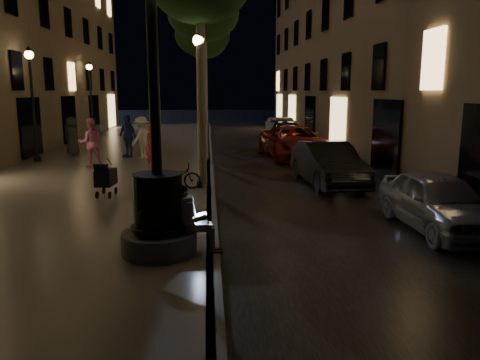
{
  "coord_description": "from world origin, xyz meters",
  "views": [
    {
      "loc": [
        -0.06,
        -6.44,
        3.18
      ],
      "look_at": [
        0.58,
        3.0,
        1.37
      ],
      "focal_mm": 35.0,
      "sensor_mm": 36.0,
      "label": 1
    }
  ],
  "objects": [
    {
      "name": "lamp_curb_a",
      "position": [
        -0.3,
        8.0,
        3.24
      ],
      "size": [
        0.36,
        0.36,
        4.81
      ],
      "color": "black",
      "rests_on": "promenade"
    },
    {
      "name": "bicycle",
      "position": [
        -1.08,
        7.81,
        0.6
      ],
      "size": [
        1.53,
        0.55,
        0.8
      ],
      "primitive_type": "imported",
      "rotation": [
        0.0,
        0.0,
        1.56
      ],
      "color": "black",
      "rests_on": "promenade"
    },
    {
      "name": "lamp_curb_c",
      "position": [
        -0.3,
        24.0,
        3.24
      ],
      "size": [
        0.36,
        0.36,
        4.81
      ],
      "color": "black",
      "rests_on": "promenade"
    },
    {
      "name": "fountain_lamppost",
      "position": [
        -1.0,
        2.0,
        1.21
      ],
      "size": [
        1.4,
        1.4,
        5.21
      ],
      "color": "#59595B",
      "rests_on": "promenade"
    },
    {
      "name": "pedestrian_white",
      "position": [
        -3.04,
        14.72,
        1.13
      ],
      "size": [
        1.21,
        1.39,
        1.86
      ],
      "primitive_type": "imported",
      "rotation": [
        0.0,
        0.0,
        4.18
      ],
      "color": "white",
      "rests_on": "promenade"
    },
    {
      "name": "cobble_lane",
      "position": [
        3.0,
        15.0,
        0.01
      ],
      "size": [
        6.0,
        45.0,
        0.02
      ],
      "primitive_type": "cube",
      "color": "black",
      "rests_on": "ground"
    },
    {
      "name": "lamp_left_b",
      "position": [
        -7.4,
        14.0,
        3.24
      ],
      "size": [
        0.36,
        0.36,
        4.81
      ],
      "color": "black",
      "rests_on": "promenade"
    },
    {
      "name": "pedestrian_blue",
      "position": [
        -3.72,
        15.04,
        1.17
      ],
      "size": [
        1.14,
        1.15,
        1.95
      ],
      "primitive_type": "imported",
      "rotation": [
        0.0,
        0.0,
        5.48
      ],
      "color": "navy",
      "rests_on": "promenade"
    },
    {
      "name": "lamp_curb_d",
      "position": [
        -0.3,
        32.0,
        3.24
      ],
      "size": [
        0.36,
        0.36,
        4.81
      ],
      "color": "black",
      "rests_on": "promenade"
    },
    {
      "name": "car_second",
      "position": [
        4.0,
        9.06,
        0.73
      ],
      "size": [
        1.86,
        4.54,
        1.46
      ],
      "primitive_type": "imported",
      "rotation": [
        0.0,
        0.0,
        0.07
      ],
      "color": "black",
      "rests_on": "ground"
    },
    {
      "name": "curb_strip",
      "position": [
        0.0,
        15.0,
        0.1
      ],
      "size": [
        0.25,
        45.0,
        0.2
      ],
      "primitive_type": "cube",
      "color": "#59595B",
      "rests_on": "ground"
    },
    {
      "name": "lamp_left_c",
      "position": [
        -7.4,
        24.0,
        3.24
      ],
      "size": [
        0.36,
        0.36,
        4.81
      ],
      "color": "black",
      "rests_on": "promenade"
    },
    {
      "name": "pedestrian_red",
      "position": [
        -2.22,
        11.84,
        1.07
      ],
      "size": [
        0.76,
        0.73,
        1.75
      ],
      "primitive_type": "imported",
      "rotation": [
        0.0,
        0.0,
        0.71
      ],
      "color": "red",
      "rests_on": "promenade"
    },
    {
      "name": "tree_second",
      "position": [
        -0.2,
        14.0,
        6.33
      ],
      "size": [
        3.0,
        3.0,
        7.4
      ],
      "color": "#6B604C",
      "rests_on": "promenade"
    },
    {
      "name": "seated_man_laptop",
      "position": [
        -0.39,
        2.0,
        0.88
      ],
      "size": [
        0.91,
        0.31,
        1.28
      ],
      "color": "gray",
      "rests_on": "promenade"
    },
    {
      "name": "lamp_curb_b",
      "position": [
        -0.3,
        16.0,
        3.24
      ],
      "size": [
        0.36,
        0.36,
        4.81
      ],
      "color": "black",
      "rests_on": "promenade"
    },
    {
      "name": "pedestrian_dark",
      "position": [
        -6.43,
        16.01,
        1.1
      ],
      "size": [
        0.78,
        0.99,
        1.79
      ],
      "primitive_type": "imported",
      "rotation": [
        0.0,
        0.0,
        1.83
      ],
      "color": "#37383C",
      "rests_on": "promenade"
    },
    {
      "name": "building_right",
      "position": [
        10.0,
        18.0,
        7.5
      ],
      "size": [
        8.0,
        36.0,
        15.0
      ],
      "primitive_type": "cube",
      "color": "brown",
      "rests_on": "ground"
    },
    {
      "name": "car_fifth",
      "position": [
        5.03,
        25.65,
        0.69
      ],
      "size": [
        1.83,
        4.32,
        1.39
      ],
      "primitive_type": "imported",
      "rotation": [
        0.0,
        0.0,
        0.09
      ],
      "color": "#A7A6A1",
      "rests_on": "ground"
    },
    {
      "name": "car_front",
      "position": [
        5.2,
        3.68,
        0.68
      ],
      "size": [
        1.65,
        4.0,
        1.36
      ],
      "primitive_type": "imported",
      "rotation": [
        0.0,
        0.0,
        0.01
      ],
      "color": "#9D9FA5",
      "rests_on": "ground"
    },
    {
      "name": "stroller",
      "position": [
        -3.0,
        6.91,
        0.74
      ],
      "size": [
        0.52,
        1.08,
        1.09
      ],
      "rotation": [
        0.0,
        0.0,
        -0.1
      ],
      "color": "black",
      "rests_on": "promenade"
    },
    {
      "name": "car_third",
      "position": [
        4.02,
        15.53,
        0.77
      ],
      "size": [
        2.95,
        5.72,
        1.54
      ],
      "primitive_type": "imported",
      "rotation": [
        0.0,
        0.0,
        0.07
      ],
      "color": "maroon",
      "rests_on": "ground"
    },
    {
      "name": "ground",
      "position": [
        0.0,
        15.0,
        0.0
      ],
      "size": [
        120.0,
        120.0,
        0.0
      ],
      "primitive_type": "plane",
      "color": "black",
      "rests_on": "ground"
    },
    {
      "name": "car_rear",
      "position": [
        4.42,
        19.92,
        0.72
      ],
      "size": [
        2.46,
        5.12,
        1.44
      ],
      "primitive_type": "imported",
      "rotation": [
        0.0,
        0.0,
        -0.09
      ],
      "color": "#2A2A2E",
      "rests_on": "ground"
    },
    {
      "name": "tree_far",
      "position": [
        -0.22,
        26.0,
        6.43
      ],
      "size": [
        3.0,
        3.0,
        7.5
      ],
      "color": "#6B604C",
      "rests_on": "promenade"
    },
    {
      "name": "promenade",
      "position": [
        -4.0,
        15.0,
        0.1
      ],
      "size": [
        8.0,
        45.0,
        0.2
      ],
      "primitive_type": "cube",
      "color": "#6A645E",
      "rests_on": "ground"
    },
    {
      "name": "tree_third",
      "position": [
        -0.3,
        20.0,
        6.14
      ],
      "size": [
        3.0,
        3.0,
        7.2
      ],
      "color": "#6B604C",
      "rests_on": "promenade"
    },
    {
      "name": "pedestrian_pink",
      "position": [
        -4.73,
        12.45,
        1.16
      ],
      "size": [
        1.11,
        0.98,
        1.93
      ],
      "primitive_type": "imported",
      "rotation": [
        0.0,
        0.0,
        3.44
      ],
      "color": "pink",
      "rests_on": "promenade"
    }
  ]
}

